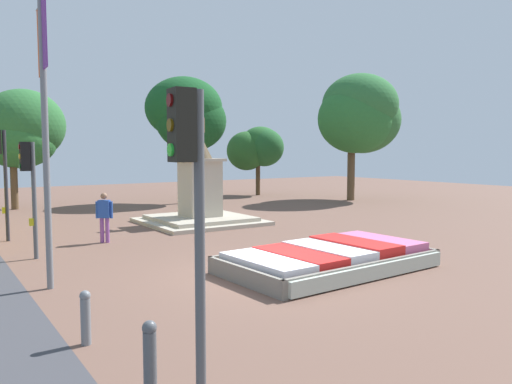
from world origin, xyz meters
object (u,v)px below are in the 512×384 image
pedestrian_with_handbag (104,214)px  kerb_bollard_mid_a (86,316)px  traffic_light_mid_block (29,178)px  traffic_light_far_corner (2,165)px  banner_pole (45,116)px  kerb_bollard_south (150,364)px  statue_monument (200,197)px  traffic_light_near_crossing (191,190)px  flower_planter (331,259)px

pedestrian_with_handbag → kerb_bollard_mid_a: pedestrian_with_handbag is taller
traffic_light_mid_block → kerb_bollard_mid_a: traffic_light_mid_block is taller
traffic_light_mid_block → traffic_light_far_corner: 3.55m
banner_pole → traffic_light_mid_block: bearing=86.4°
banner_pole → kerb_bollard_south: bearing=-91.4°
statue_monument → pedestrian_with_handbag: 5.22m
pedestrian_with_handbag → kerb_bollard_mid_a: 9.09m
statue_monument → banner_pole: 10.63m
kerb_bollard_south → traffic_light_mid_block: bearing=87.8°
traffic_light_mid_block → traffic_light_far_corner: (-0.25, 3.53, 0.29)m
traffic_light_mid_block → banner_pole: 3.80m
traffic_light_far_corner → pedestrian_with_handbag: bearing=-37.7°
traffic_light_near_crossing → pedestrian_with_handbag: traffic_light_near_crossing is taller
kerb_bollard_south → flower_planter: bearing=32.0°
traffic_light_near_crossing → banner_pole: size_ratio=0.54×
statue_monument → traffic_light_near_crossing: 15.45m
flower_planter → statue_monument: size_ratio=1.18×
kerb_bollard_mid_a → traffic_light_mid_block: bearing=86.5°
traffic_light_mid_block → banner_pole: (-0.22, -3.48, 1.51)m
flower_planter → kerb_bollard_mid_a: kerb_bollard_mid_a is taller
statue_monument → traffic_light_near_crossing: (-7.17, -13.61, 1.47)m
banner_pole → kerb_bollard_mid_a: size_ratio=7.92×
pedestrian_with_handbag → kerb_bollard_mid_a: bearing=-108.8°
traffic_light_near_crossing → kerb_bollard_mid_a: bearing=99.4°
flower_planter → traffic_light_near_crossing: traffic_light_near_crossing is taller
traffic_light_near_crossing → traffic_light_far_corner: traffic_light_far_corner is taller
pedestrian_with_handbag → banner_pole: bearing=-118.8°
traffic_light_far_corner → kerb_bollard_mid_a: 10.92m
traffic_light_mid_block → kerb_bollard_mid_a: 7.42m
traffic_light_mid_block → statue_monument: bearing=27.0°
flower_planter → traffic_light_near_crossing: size_ratio=1.50×
traffic_light_mid_block → banner_pole: bearing=-93.6°
flower_planter → statue_monument: bearing=83.6°
kerb_bollard_mid_a → kerb_bollard_south: bearing=-88.3°
flower_planter → kerb_bollard_south: kerb_bollard_south is taller
statue_monument → kerb_bollard_south: statue_monument is taller
statue_monument → traffic_light_far_corner: size_ratio=1.26×
traffic_light_near_crossing → pedestrian_with_handbag: 11.75m
traffic_light_mid_block → pedestrian_with_handbag: traffic_light_mid_block is taller
kerb_bollard_mid_a → traffic_light_far_corner: bearing=89.0°
statue_monument → traffic_light_mid_block: 8.15m
flower_planter → traffic_light_mid_block: size_ratio=1.69×
traffic_light_far_corner → banner_pole: (0.03, -7.01, 1.22)m
kerb_bollard_south → traffic_light_near_crossing: bearing=-38.8°
flower_planter → statue_monument: 9.32m
pedestrian_with_handbag → traffic_light_far_corner: bearing=142.3°
flower_planter → kerb_bollard_south: size_ratio=5.12×
traffic_light_near_crossing → traffic_light_mid_block: size_ratio=1.13×
kerb_bollard_south → kerb_bollard_mid_a: (-0.07, 2.47, -0.11)m
flower_planter → banner_pole: (-6.37, 2.09, 3.50)m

